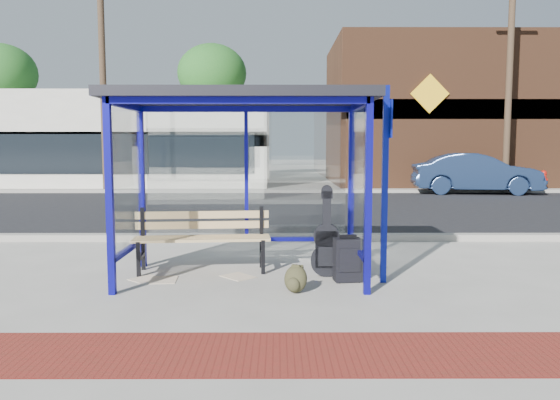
{
  "coord_description": "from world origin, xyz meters",
  "views": [
    {
      "loc": [
        0.45,
        -7.04,
        1.75
      ],
      "look_at": [
        0.48,
        0.2,
        1.02
      ],
      "focal_mm": 35.0,
      "sensor_mm": 36.0,
      "label": 1
    }
  ],
  "objects_px": {
    "backpack": "(295,280)",
    "bench": "(202,235)",
    "guitar_bag": "(326,245)",
    "suitcase": "(348,260)",
    "parked_car": "(476,173)",
    "fire_hydrant": "(543,180)"
  },
  "relations": [
    {
      "from": "fire_hydrant",
      "to": "suitcase",
      "type": "bearing_deg",
      "value": -123.56
    },
    {
      "from": "backpack",
      "to": "fire_hydrant",
      "type": "xyz_separation_m",
      "value": [
        10.08,
        14.69,
        0.27
      ]
    },
    {
      "from": "suitcase",
      "to": "parked_car",
      "type": "xyz_separation_m",
      "value": [
        6.29,
        12.85,
        0.45
      ]
    },
    {
      "from": "bench",
      "to": "backpack",
      "type": "xyz_separation_m",
      "value": [
        1.26,
        -1.15,
        -0.34
      ]
    },
    {
      "from": "guitar_bag",
      "to": "fire_hydrant",
      "type": "height_order",
      "value": "guitar_bag"
    },
    {
      "from": "backpack",
      "to": "parked_car",
      "type": "height_order",
      "value": "parked_car"
    },
    {
      "from": "parked_car",
      "to": "fire_hydrant",
      "type": "bearing_deg",
      "value": -60.8
    },
    {
      "from": "backpack",
      "to": "bench",
      "type": "bearing_deg",
      "value": 155.93
    },
    {
      "from": "backpack",
      "to": "parked_car",
      "type": "xyz_separation_m",
      "value": [
        6.98,
        13.39,
        0.58
      ]
    },
    {
      "from": "fire_hydrant",
      "to": "parked_car",
      "type": "bearing_deg",
      "value": -157.31
    },
    {
      "from": "parked_car",
      "to": "bench",
      "type": "bearing_deg",
      "value": 152.55
    },
    {
      "from": "guitar_bag",
      "to": "backpack",
      "type": "bearing_deg",
      "value": -115.26
    },
    {
      "from": "suitcase",
      "to": "parked_car",
      "type": "bearing_deg",
      "value": 56.85
    },
    {
      "from": "parked_car",
      "to": "fire_hydrant",
      "type": "distance_m",
      "value": 3.37
    },
    {
      "from": "suitcase",
      "to": "backpack",
      "type": "bearing_deg",
      "value": -149.22
    },
    {
      "from": "bench",
      "to": "suitcase",
      "type": "height_order",
      "value": "bench"
    },
    {
      "from": "parked_car",
      "to": "guitar_bag",
      "type": "bearing_deg",
      "value": 159.01
    },
    {
      "from": "guitar_bag",
      "to": "suitcase",
      "type": "height_order",
      "value": "guitar_bag"
    },
    {
      "from": "fire_hydrant",
      "to": "bench",
      "type": "bearing_deg",
      "value": -129.96
    },
    {
      "from": "suitcase",
      "to": "guitar_bag",
      "type": "bearing_deg",
      "value": 123.72
    },
    {
      "from": "bench",
      "to": "fire_hydrant",
      "type": "bearing_deg",
      "value": 45.12
    },
    {
      "from": "guitar_bag",
      "to": "parked_car",
      "type": "distance_m",
      "value": 14.17
    }
  ]
}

